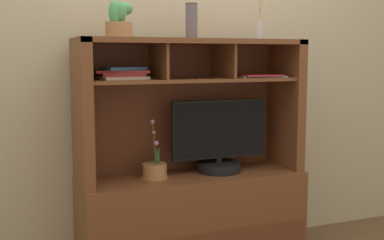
% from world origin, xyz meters
% --- Properties ---
extents(back_wall, '(6.00, 0.02, 2.80)m').
position_xyz_m(back_wall, '(0.00, 0.26, 1.40)').
color(back_wall, '#BCAC8C').
rests_on(back_wall, ground).
extents(media_console, '(1.36, 0.49, 1.37)m').
position_xyz_m(media_console, '(0.00, 0.01, 0.43)').
color(media_console, brown).
rests_on(media_console, ground).
extents(tv_monitor, '(0.62, 0.27, 0.45)m').
position_xyz_m(tv_monitor, '(0.18, 0.01, 0.74)').
color(tv_monitor, black).
rests_on(tv_monitor, media_console).
extents(potted_orchid, '(0.17, 0.17, 0.35)m').
position_xyz_m(potted_orchid, '(-0.24, -0.00, 0.60)').
color(potted_orchid, '#AB7344').
rests_on(potted_orchid, media_console).
extents(magazine_stack_left, '(0.32, 0.24, 0.07)m').
position_xyz_m(magazine_stack_left, '(-0.41, 0.02, 1.17)').
color(magazine_stack_left, beige).
rests_on(magazine_stack_left, media_console).
extents(magazine_stack_centre, '(0.31, 0.25, 0.02)m').
position_xyz_m(magazine_stack_centre, '(0.43, -0.02, 1.15)').
color(magazine_stack_centre, beige).
rests_on(magazine_stack_centre, media_console).
extents(diffuser_bottle, '(0.05, 0.05, 0.25)m').
position_xyz_m(diffuser_bottle, '(0.44, -0.02, 1.42)').
color(diffuser_bottle, '#BCAFB4').
rests_on(diffuser_bottle, media_console).
extents(potted_succulent, '(0.17, 0.17, 0.20)m').
position_xyz_m(potted_succulent, '(-0.44, -0.03, 1.45)').
color(potted_succulent, '#AA7047').
rests_on(potted_succulent, media_console).
extents(ceramic_vase, '(0.07, 0.07, 0.21)m').
position_xyz_m(ceramic_vase, '(0.00, 0.01, 1.47)').
color(ceramic_vase, '#5F545B').
rests_on(ceramic_vase, media_console).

